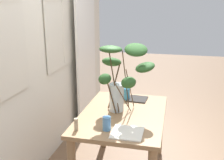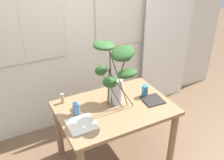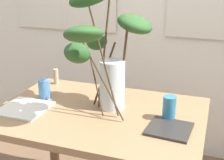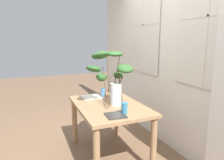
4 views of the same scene
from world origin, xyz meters
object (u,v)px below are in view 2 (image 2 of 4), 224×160
dining_table (115,116)px  pillar_candle (62,98)px  drinking_glass_blue_left (77,109)px  plate_square_left (82,124)px  drinking_glass_blue_right (145,91)px  vase_with_branches (116,71)px  plate_square_right (153,100)px

dining_table → pillar_candle: 0.59m
drinking_glass_blue_left → plate_square_left: size_ratio=0.46×
pillar_candle → drinking_glass_blue_right: bearing=-18.9°
dining_table → drinking_glass_blue_right: bearing=4.8°
drinking_glass_blue_right → drinking_glass_blue_left: bearing=177.6°
drinking_glass_blue_right → dining_table: bearing=-175.2°
vase_with_branches → pillar_candle: vase_with_branches is taller
plate_square_right → dining_table: bearing=168.1°
plate_square_right → drinking_glass_blue_right: bearing=101.9°
drinking_glass_blue_right → plate_square_right: (0.03, -0.12, -0.06)m
drinking_glass_blue_right → plate_square_right: bearing=-78.1°
dining_table → plate_square_left: bearing=-163.9°
plate_square_left → pillar_candle: 0.45m
drinking_glass_blue_left → pillar_candle: (-0.06, 0.26, -0.01)m
plate_square_right → pillar_candle: bearing=154.8°
drinking_glass_blue_left → plate_square_right: size_ratio=0.58×
dining_table → drinking_glass_blue_left: 0.44m
drinking_glass_blue_left → plate_square_left: 0.20m
vase_with_branches → plate_square_right: size_ratio=3.46×
drinking_glass_blue_left → plate_square_right: bearing=-10.8°
plate_square_right → pillar_candle: (-0.88, 0.41, 0.05)m
dining_table → plate_square_right: bearing=-11.9°
vase_with_branches → plate_square_right: 0.57m
vase_with_branches → drinking_glass_blue_right: (0.37, 0.01, -0.33)m
drinking_glass_blue_left → drinking_glass_blue_right: size_ratio=0.94×
drinking_glass_blue_right → plate_square_right: size_ratio=0.62×
plate_square_right → pillar_candle: pillar_candle is taller
drinking_glass_blue_left → plate_square_left: (-0.02, -0.19, -0.06)m
dining_table → pillar_candle: bearing=144.7°
plate_square_right → pillar_candle: 0.97m
drinking_glass_blue_right → pillar_candle: bearing=161.1°
vase_with_branches → drinking_glass_blue_left: vase_with_branches is taller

